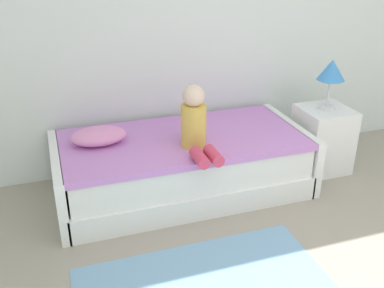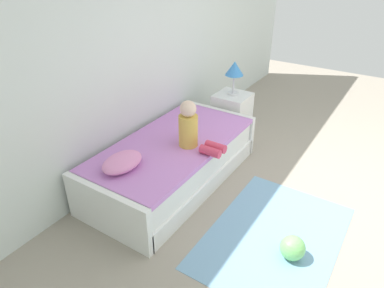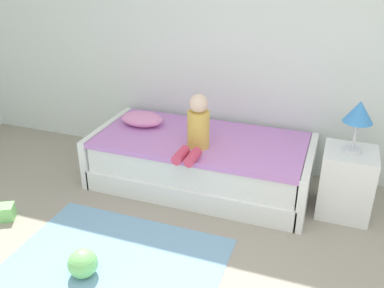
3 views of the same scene
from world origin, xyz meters
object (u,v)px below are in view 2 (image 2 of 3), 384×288
bed (173,162)px  nightstand (232,115)px  table_lamp (234,70)px  toy_ball (293,248)px  pillow (122,162)px  child_figure (192,129)px

bed → nightstand: bearing=-1.2°
table_lamp → toy_ball: (-1.73, -1.48, -0.83)m
bed → pillow: bearing=171.5°
toy_ball → table_lamp: bearing=40.7°
nightstand → child_figure: bearing=-171.4°
nightstand → pillow: size_ratio=1.36×
nightstand → pillow: (-2.02, 0.13, 0.26)m
nightstand → child_figure: (-1.31, -0.20, 0.40)m
nightstand → child_figure: 1.39m
pillow → toy_ball: 1.70m
table_lamp → pillow: (-2.02, 0.13, -0.37)m
bed → child_figure: 0.51m
table_lamp → toy_ball: table_lamp is taller
nightstand → toy_ball: bearing=-139.3°
pillow → table_lamp: bearing=-3.6°
pillow → toy_ball: bearing=-79.8°
nightstand → bed: bearing=178.8°
bed → toy_ball: bearing=-104.0°
child_figure → toy_ball: (-0.41, -1.28, -0.60)m
bed → toy_ball: 1.56m
table_lamp → child_figure: size_ratio=0.88×
bed → child_figure: child_figure is taller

